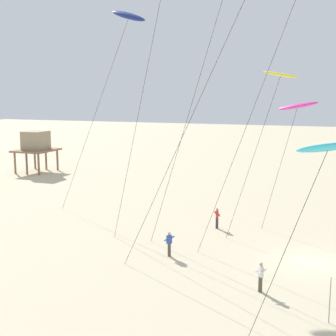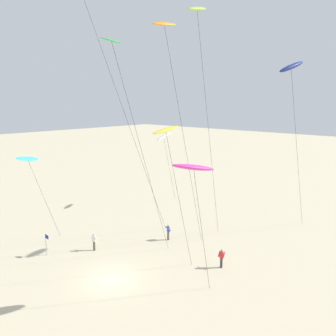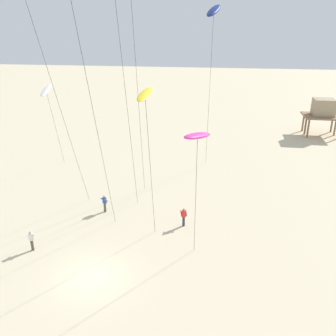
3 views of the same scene
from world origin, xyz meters
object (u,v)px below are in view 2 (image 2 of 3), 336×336
at_px(kite_lime, 197,11).
at_px(kite_flyer_furthest, 94,242).
at_px(kite_magenta, 194,168).
at_px(kite_flyer_nearest, 221,258).
at_px(kite_white, 164,137).
at_px(kite_cyan, 28,159).
at_px(kite_flyer_middle, 168,232).
at_px(kite_navy, 291,67).
at_px(kite_yellow, 166,131).
at_px(marker_flag, 46,241).
at_px(kite_green, 115,52).
at_px(kite_orange, 165,29).

relative_size(kite_lime, kite_flyer_furthest, 13.51).
xyz_separation_m(kite_magenta, kite_flyer_nearest, (-1.32, 5.78, -8.94)).
bearing_deg(kite_white, kite_lime, -35.32).
bearing_deg(kite_cyan, kite_magenta, 8.65).
bearing_deg(kite_flyer_furthest, kite_magenta, -2.40).
xyz_separation_m(kite_flyer_middle, kite_flyer_furthest, (-3.60, -6.65, 0.00)).
bearing_deg(kite_flyer_middle, kite_navy, 37.84).
height_order(kite_yellow, kite_cyan, kite_yellow).
bearing_deg(marker_flag, kite_flyer_furthest, 57.99).
bearing_deg(kite_cyan, kite_navy, 42.97).
distance_m(kite_lime, kite_flyer_furthest, 23.12).
relative_size(kite_yellow, kite_magenta, 1.20).
xyz_separation_m(kite_green, kite_flyer_furthest, (-5.38, 1.21, -16.80)).
xyz_separation_m(kite_magenta, kite_cyan, (-17.89, -2.72, -1.14)).
relative_size(kite_green, kite_flyer_nearest, 11.21).
relative_size(kite_navy, kite_magenta, 1.75).
bearing_deg(kite_orange, kite_flyer_nearest, 25.04).
bearing_deg(kite_lime, kite_magenta, -52.89).
distance_m(kite_navy, kite_orange, 12.41).
bearing_deg(kite_green, kite_flyer_nearest, 48.86).
distance_m(kite_cyan, marker_flag, 7.91).
distance_m(kite_cyan, kite_flyer_middle, 15.55).
distance_m(kite_navy, kite_cyan, 26.12).
height_order(kite_navy, kite_flyer_middle, kite_navy).
distance_m(kite_yellow, kite_cyan, 15.33).
bearing_deg(kite_green, kite_magenta, 5.69).
relative_size(kite_navy, kite_lime, 0.80).
bearing_deg(kite_flyer_furthest, kite_flyer_middle, 61.59).
bearing_deg(kite_cyan, kite_yellow, 14.22).
xyz_separation_m(kite_cyan, marker_flag, (3.25, -0.40, -7.20)).
xyz_separation_m(kite_magenta, kite_flyer_middle, (-8.76, 7.17, -8.94)).
distance_m(kite_flyer_nearest, marker_flag, 16.03).
height_order(kite_orange, kite_lime, kite_lime).
bearing_deg(kite_lime, kite_white, 144.68).
relative_size(kite_lime, marker_flag, 10.75).
relative_size(kite_green, marker_flag, 8.92).
bearing_deg(kite_yellow, kite_magenta, -15.84).
bearing_deg(kite_yellow, kite_navy, 74.86).
bearing_deg(kite_yellow, kite_green, -155.39).
relative_size(kite_yellow, kite_flyer_middle, 7.43).
bearing_deg(marker_flag, kite_lime, 51.44).
bearing_deg(kite_green, marker_flag, -162.39).
bearing_deg(kite_lime, kite_navy, 45.93).
xyz_separation_m(kite_orange, kite_cyan, (-11.98, -6.36, -11.13)).
distance_m(kite_lime, kite_green, 9.54).
height_order(kite_lime, kite_flyer_middle, kite_lime).
relative_size(kite_green, kite_magenta, 1.81).
bearing_deg(kite_orange, marker_flag, -142.22).
bearing_deg(kite_cyan, kite_flyer_nearest, 27.17).
bearing_deg(kite_orange, kite_navy, 59.82).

